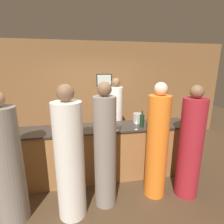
# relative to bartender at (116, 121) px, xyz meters

# --- Properties ---
(ground_plane) EXTENTS (14.00, 14.00, 0.00)m
(ground_plane) POSITION_rel_bartender_xyz_m (-0.36, -0.78, -0.88)
(ground_plane) COLOR #4C3823
(back_wall) EXTENTS (8.00, 0.08, 2.80)m
(back_wall) POSITION_rel_bartender_xyz_m (-0.36, 1.23, 0.52)
(back_wall) COLOR brown
(back_wall) RESTS_ON ground_plane
(bar_counter) EXTENTS (3.31, 0.61, 1.03)m
(bar_counter) POSITION_rel_bartender_xyz_m (-0.36, -0.78, -0.36)
(bar_counter) COLOR #996638
(bar_counter) RESTS_ON ground_plane
(bartender) EXTENTS (0.32, 0.32, 1.88)m
(bartender) POSITION_rel_bartender_xyz_m (0.00, 0.00, 0.00)
(bartender) COLOR silver
(bartender) RESTS_ON ground_plane
(guest_0) EXTENTS (0.40, 0.40, 1.84)m
(guest_0) POSITION_rel_bartender_xyz_m (-1.80, -1.53, -0.03)
(guest_0) COLOR gray
(guest_0) RESTS_ON ground_plane
(guest_1) EXTENTS (0.35, 0.35, 1.90)m
(guest_1) POSITION_rel_bartender_xyz_m (0.37, -1.42, 0.00)
(guest_1) COLOR orange
(guest_1) RESTS_ON ground_plane
(guest_2) EXTENTS (0.33, 0.33, 1.92)m
(guest_2) POSITION_rel_bartender_xyz_m (-0.48, -1.47, 0.02)
(guest_2) COLOR gray
(guest_2) RESTS_ON ground_plane
(guest_3) EXTENTS (0.40, 0.40, 1.91)m
(guest_3) POSITION_rel_bartender_xyz_m (-0.99, -1.60, 0.00)
(guest_3) COLOR silver
(guest_3) RESTS_ON ground_plane
(guest_4) EXTENTS (0.37, 0.37, 1.86)m
(guest_4) POSITION_rel_bartender_xyz_m (0.90, -1.53, -0.02)
(guest_4) COLOR maroon
(guest_4) RESTS_ON ground_plane
(wine_bottle_0) EXTENTS (0.08, 0.08, 0.30)m
(wine_bottle_0) POSITION_rel_bartender_xyz_m (0.30, -0.91, 0.27)
(wine_bottle_0) COLOR black
(wine_bottle_0) RESTS_ON bar_counter
(ice_bucket) EXTENTS (0.18, 0.18, 0.19)m
(ice_bucket) POSITION_rel_bartender_xyz_m (0.31, -0.64, 0.25)
(ice_bucket) COLOR #9E9993
(ice_bucket) RESTS_ON bar_counter
(wine_glass_0) EXTENTS (0.08, 0.08, 0.15)m
(wine_glass_0) POSITION_rel_bartender_xyz_m (0.56, -0.95, 0.26)
(wine_glass_0) COLOR silver
(wine_glass_0) RESTS_ON bar_counter
(wine_glass_1) EXTENTS (0.07, 0.07, 0.17)m
(wine_glass_1) POSITION_rel_bartender_xyz_m (-0.19, -1.01, 0.28)
(wine_glass_1) COLOR silver
(wine_glass_1) RESTS_ON bar_counter
(wine_glass_2) EXTENTS (0.07, 0.07, 0.15)m
(wine_glass_2) POSITION_rel_bartender_xyz_m (-1.06, -0.99, 0.26)
(wine_glass_2) COLOR silver
(wine_glass_2) RESTS_ON bar_counter
(wine_glass_3) EXTENTS (0.06, 0.06, 0.18)m
(wine_glass_3) POSITION_rel_bartender_xyz_m (0.15, -1.04, 0.29)
(wine_glass_3) COLOR silver
(wine_glass_3) RESTS_ON bar_counter
(wine_glass_4) EXTENTS (0.08, 0.08, 0.17)m
(wine_glass_4) POSITION_rel_bartender_xyz_m (-1.22, -1.00, 0.28)
(wine_glass_4) COLOR silver
(wine_glass_4) RESTS_ON bar_counter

